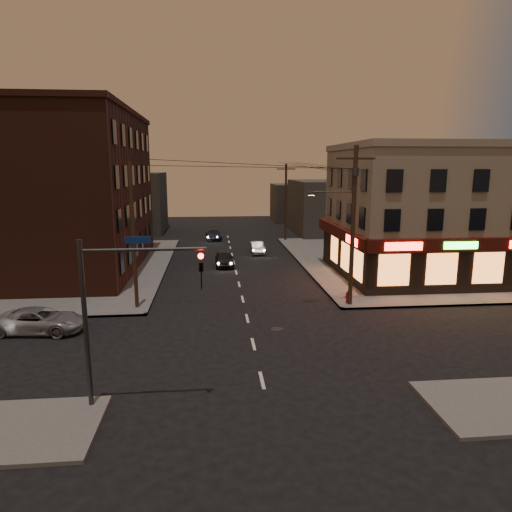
{
  "coord_description": "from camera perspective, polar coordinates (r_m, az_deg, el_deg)",
  "views": [
    {
      "loc": [
        -1.98,
        -21.78,
        8.91
      ],
      "look_at": [
        0.81,
        6.92,
        3.2
      ],
      "focal_mm": 32.0,
      "sensor_mm": 36.0,
      "label": 1
    }
  ],
  "objects": [
    {
      "name": "utility_pole_far",
      "position": [
        54.66,
        3.73,
        6.71
      ],
      "size": [
        0.26,
        0.26,
        9.0
      ],
      "primitive_type": "cylinder",
      "color": "#382619",
      "rests_on": "sidewalk_ne"
    },
    {
      "name": "ground",
      "position": [
        23.62,
        -0.34,
        -10.96
      ],
      "size": [
        120.0,
        120.0,
        0.0
      ],
      "primitive_type": "plane",
      "color": "black",
      "rests_on": "ground"
    },
    {
      "name": "utility_pole_west",
      "position": [
        29.01,
        -15.07,
        2.37
      ],
      "size": [
        0.24,
        0.24,
        9.0
      ],
      "primitive_type": "cylinder",
      "color": "#382619",
      "rests_on": "sidewalk_nw"
    },
    {
      "name": "sidewalk_nw",
      "position": [
        44.7,
        -26.43,
        -1.39
      ],
      "size": [
        24.0,
        28.0,
        0.15
      ],
      "primitive_type": "cube",
      "color": "#514F4C",
      "rests_on": "ground"
    },
    {
      "name": "suv_cross",
      "position": [
        27.63,
        -25.41,
        -7.29
      ],
      "size": [
        5.0,
        2.74,
        1.33
      ],
      "primitive_type": "imported",
      "rotation": [
        0.0,
        0.0,
        1.46
      ],
      "color": "gray",
      "rests_on": "ground"
    },
    {
      "name": "sedan_far",
      "position": [
        56.26,
        -5.33,
        2.71
      ],
      "size": [
        2.13,
        4.61,
        1.31
      ],
      "primitive_type": "imported",
      "rotation": [
        0.0,
        0.0,
        0.07
      ],
      "color": "#1A2034",
      "rests_on": "ground"
    },
    {
      "name": "utility_pole_main",
      "position": [
        29.08,
        11.85,
        4.74
      ],
      "size": [
        4.2,
        0.44,
        10.0
      ],
      "color": "#382619",
      "rests_on": "sidewalk_ne"
    },
    {
      "name": "sidewalk_ne",
      "position": [
        46.27,
        20.15,
        -0.5
      ],
      "size": [
        24.0,
        28.0,
        0.15
      ],
      "primitive_type": "cube",
      "color": "#514F4C",
      "rests_on": "ground"
    },
    {
      "name": "brick_apartment",
      "position": [
        42.72,
        -22.78,
        7.31
      ],
      "size": [
        12.0,
        20.0,
        13.0
      ],
      "primitive_type": "cube",
      "color": "#421F15",
      "rests_on": "sidewalk_nw"
    },
    {
      "name": "bg_building_ne_a",
      "position": [
        62.12,
        9.43,
        6.06
      ],
      "size": [
        10.0,
        12.0,
        7.0
      ],
      "primitive_type": "cube",
      "color": "#3F3D3A",
      "rests_on": "ground"
    },
    {
      "name": "bg_building_nw",
      "position": [
        64.92,
        -15.41,
        6.47
      ],
      "size": [
        9.0,
        10.0,
        8.0
      ],
      "primitive_type": "cube",
      "color": "#3F3D3A",
      "rests_on": "ground"
    },
    {
      "name": "sedan_mid",
      "position": [
        47.18,
        0.15,
        1.07
      ],
      "size": [
        1.33,
        3.7,
        1.22
      ],
      "primitive_type": "imported",
      "rotation": [
        0.0,
        0.0,
        0.01
      ],
      "color": "slate",
      "rests_on": "ground"
    },
    {
      "name": "bg_building_ne_b",
      "position": [
        75.33,
        5.19,
        6.66
      ],
      "size": [
        8.0,
        8.0,
        6.0
      ],
      "primitive_type": "cube",
      "color": "#3F3D3A",
      "rests_on": "ground"
    },
    {
      "name": "fire_hydrant",
      "position": [
        30.28,
        11.4,
        -4.99
      ],
      "size": [
        0.35,
        0.35,
        0.8
      ],
      "rotation": [
        0.0,
        0.0,
        0.08
      ],
      "color": "maroon",
      "rests_on": "sidewalk_ne"
    },
    {
      "name": "traffic_signal",
      "position": [
        17.24,
        -17.41,
        -5.34
      ],
      "size": [
        4.49,
        0.32,
        6.47
      ],
      "color": "#333538",
      "rests_on": "ground"
    },
    {
      "name": "pizza_building",
      "position": [
        39.67,
        21.41,
        5.28
      ],
      "size": [
        15.85,
        12.85,
        10.5
      ],
      "color": "gray",
      "rests_on": "sidewalk_ne"
    },
    {
      "name": "sedan_near",
      "position": [
        41.3,
        -3.98,
        -0.31
      ],
      "size": [
        1.69,
        4.06,
        1.37
      ],
      "primitive_type": "imported",
      "rotation": [
        0.0,
        0.0,
        0.02
      ],
      "color": "black",
      "rests_on": "ground"
    }
  ]
}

